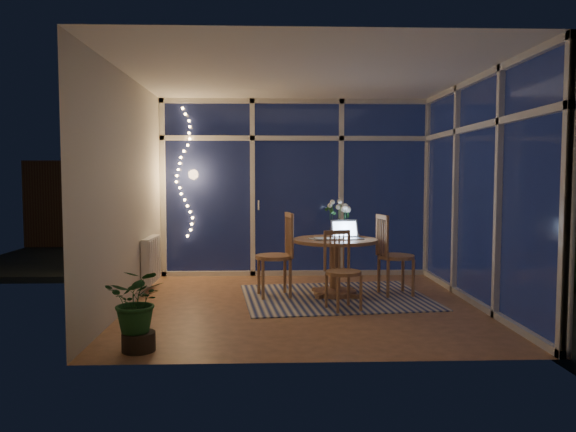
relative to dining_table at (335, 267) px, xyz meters
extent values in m
plane|color=brown|center=(-0.39, -0.47, -0.35)|extent=(4.00, 4.00, 0.00)
plane|color=silver|center=(-0.39, -0.47, 2.25)|extent=(4.00, 4.00, 0.00)
cube|color=beige|center=(-0.39, 1.53, 0.95)|extent=(4.00, 0.04, 2.60)
cube|color=beige|center=(-0.39, -2.47, 0.95)|extent=(4.00, 0.04, 2.60)
cube|color=beige|center=(-2.39, -0.47, 0.95)|extent=(0.04, 4.00, 2.60)
cube|color=beige|center=(1.61, -0.47, 0.95)|extent=(0.04, 4.00, 2.60)
cube|color=silver|center=(-0.39, 1.49, 0.95)|extent=(4.00, 0.10, 2.60)
cube|color=silver|center=(1.57, -0.47, 0.95)|extent=(0.10, 4.00, 2.60)
cube|color=white|center=(-2.33, 0.43, 0.05)|extent=(0.10, 0.70, 0.58)
cube|color=black|center=(0.11, 4.53, -0.41)|extent=(12.00, 6.00, 0.10)
cube|color=#3B2215|center=(-0.39, 5.03, 0.55)|extent=(11.00, 0.08, 1.80)
cube|color=#373A42|center=(-0.09, 8.03, 1.85)|extent=(7.00, 3.00, 2.20)
sphere|color=#183316|center=(-1.19, 2.93, 0.10)|extent=(0.90, 0.90, 0.90)
cube|color=beige|center=(0.00, -0.10, -0.35)|extent=(2.37, 1.98, 0.01)
cylinder|color=#975F44|center=(0.00, 0.00, 0.00)|extent=(1.14, 1.14, 0.71)
cube|color=#975F44|center=(-0.75, -0.04, 0.17)|extent=(0.56, 0.56, 1.04)
cube|color=#975F44|center=(0.75, 0.00, 0.16)|extent=(0.54, 0.54, 1.02)
cube|color=#975F44|center=(0.00, -0.75, 0.09)|extent=(0.53, 0.53, 0.88)
imported|color=silver|center=(0.06, 0.21, 0.46)|extent=(0.22, 0.22, 0.21)
imported|color=silver|center=(0.25, 0.20, 0.37)|extent=(0.17, 0.17, 0.04)
cube|color=beige|center=(-0.10, -0.03, 0.36)|extent=(0.39, 0.33, 0.02)
cube|color=black|center=(0.05, -0.06, 0.36)|extent=(0.11, 0.06, 0.01)
imported|color=#1B4D22|center=(-1.92, -2.12, 0.03)|extent=(0.57, 0.50, 0.76)
camera|label=1|loc=(-0.83, -6.79, 1.11)|focal=35.00mm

